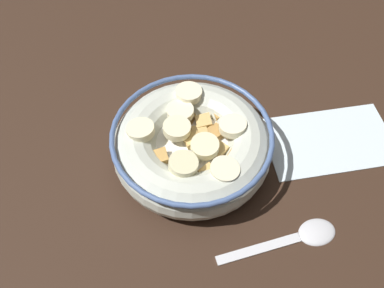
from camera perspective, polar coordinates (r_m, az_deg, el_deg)
The scene contains 4 objects.
ground_plane at distance 50.88cm, azimuth 0.00°, elevation -2.61°, with size 91.17×91.17×2.00cm, color #332116.
cereal_bowl at distance 47.68cm, azimuth 0.02°, elevation -0.09°, with size 18.28×18.28×5.84cm.
spoon at distance 46.53cm, azimuth 14.98°, elevation -11.93°, with size 13.51×3.49×0.80cm.
folded_napkin at distance 54.15cm, azimuth 18.29°, elevation 0.50°, with size 15.61×9.37×0.30cm, color silver.
Camera 1 is at (-10.52, -25.52, 41.74)cm, focal length 39.02 mm.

